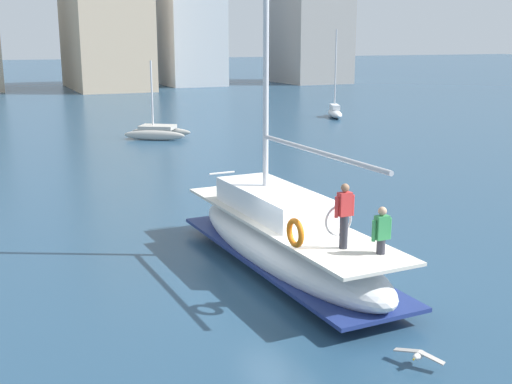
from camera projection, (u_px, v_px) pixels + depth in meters
The scene contains 6 objects.
ground_plane at pixel (294, 287), 16.92m from camera, with size 400.00×400.00×0.00m, color navy.
main_sailboat at pixel (284, 238), 18.04m from camera, with size 2.82×9.69×12.66m.
moored_sloop_near at pixel (158, 131), 41.88m from camera, with size 4.38×3.76×4.98m.
moored_sloop_far at pixel (335, 112), 53.08m from camera, with size 2.30×4.07×7.04m.
seagull at pixel (419, 355), 12.76m from camera, with size 0.64×0.96×0.17m.
waterfront_buildings at pixel (30, 8), 80.11m from camera, with size 88.02×20.75×27.06m.
Camera 1 is at (-7.28, -14.15, 6.32)m, focal length 45.41 mm.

